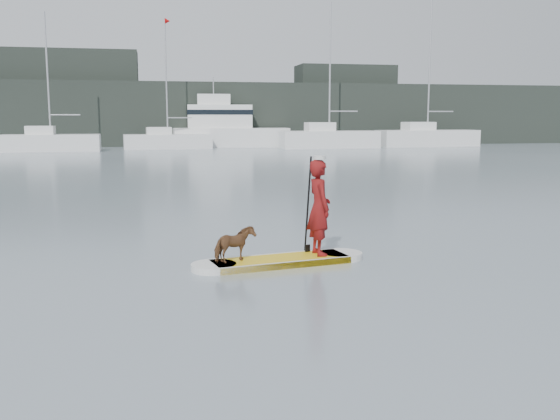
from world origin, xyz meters
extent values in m
plane|color=slate|center=(0.00, 0.00, 0.00)|extent=(140.00, 140.00, 0.00)
cube|color=yellow|center=(0.44, 1.61, 0.06)|extent=(2.60, 1.23, 0.12)
cylinder|color=silver|center=(-0.79, 1.38, 0.06)|extent=(0.80, 0.80, 0.12)
cylinder|color=silver|center=(1.67, 1.83, 0.06)|extent=(0.80, 0.80, 0.12)
cube|color=silver|center=(0.37, 1.97, 0.06)|extent=(2.47, 0.51, 0.12)
cube|color=silver|center=(0.50, 1.24, 0.06)|extent=(2.47, 0.51, 0.12)
imported|color=maroon|center=(1.20, 1.75, 1.00)|extent=(0.48, 0.68, 1.77)
cylinder|color=silver|center=(1.20, 1.75, 1.92)|extent=(0.22, 0.22, 0.07)
imported|color=brown|center=(-0.41, 1.45, 0.43)|extent=(0.81, 0.64, 0.63)
cylinder|color=black|center=(1.05, 2.01, 1.00)|extent=(0.09, 0.30, 1.89)
cube|color=black|center=(1.05, 2.01, 0.10)|extent=(0.10, 0.04, 0.32)
cube|color=white|center=(-9.70, 43.08, 0.67)|extent=(7.57, 2.69, 1.35)
cube|color=white|center=(-10.45, 43.06, 1.69)|extent=(2.15, 1.80, 0.67)
cylinder|color=#B7B7BC|center=(-9.70, 43.08, 6.07)|extent=(0.13, 0.13, 9.44)
cylinder|color=#B7B7BC|center=(-8.54, 43.11, 2.89)|extent=(2.31, 0.15, 0.10)
cube|color=white|center=(-0.49, 45.82, 0.62)|extent=(7.60, 2.83, 1.24)
cube|color=white|center=(-1.23, 45.77, 1.55)|extent=(2.20, 1.76, 0.62)
cylinder|color=#B7B7BC|center=(-0.49, 45.82, 6.03)|extent=(0.12, 0.12, 9.58)
cylinder|color=#B7B7BC|center=(0.57, 45.90, 2.66)|extent=(2.13, 0.24, 0.09)
cone|color=red|center=(-0.27, 45.84, 10.74)|extent=(0.48, 0.53, 0.50)
cube|color=white|center=(13.55, 44.25, 0.75)|extent=(8.63, 2.83, 1.51)
cube|color=white|center=(12.69, 44.25, 1.89)|extent=(2.42, 1.97, 0.75)
cylinder|color=#B7B7BC|center=(13.55, 44.25, 7.00)|extent=(0.15, 0.15, 10.99)
cylinder|color=#B7B7BC|center=(14.84, 44.24, 3.23)|extent=(2.59, 0.12, 0.11)
cube|color=white|center=(23.51, 45.65, 0.76)|extent=(9.67, 3.35, 1.52)
cube|color=white|center=(22.56, 45.60, 1.89)|extent=(2.77, 2.12, 0.76)
cylinder|color=#B7B7BC|center=(23.51, 45.65, 7.79)|extent=(0.15, 0.15, 12.56)
cylinder|color=#B7B7BC|center=(24.81, 45.73, 3.25)|extent=(2.60, 0.25, 0.11)
cube|color=white|center=(5.35, 48.31, 0.86)|extent=(10.70, 3.91, 1.72)
cube|color=white|center=(4.30, 48.38, 2.77)|extent=(5.94, 2.96, 2.10)
cube|color=white|center=(3.77, 48.41, 4.30)|extent=(3.05, 1.97, 0.96)
cube|color=black|center=(4.30, 48.38, 3.16)|extent=(6.05, 3.03, 0.43)
cylinder|color=#B7B7BC|center=(3.77, 48.41, 5.55)|extent=(0.10, 0.10, 1.53)
cube|color=black|center=(0.00, 53.00, 3.00)|extent=(90.00, 6.00, 6.00)
cube|color=black|center=(-10.00, 54.00, 4.50)|extent=(14.00, 4.00, 9.00)
cube|color=black|center=(18.00, 54.00, 4.00)|extent=(10.00, 4.00, 8.00)
camera|label=1|loc=(-1.77, -9.26, 2.64)|focal=40.00mm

